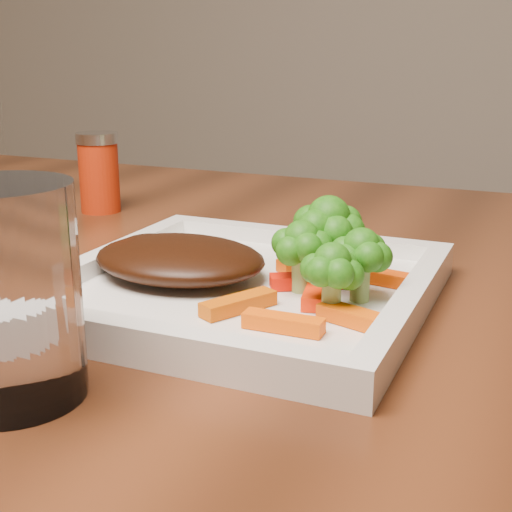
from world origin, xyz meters
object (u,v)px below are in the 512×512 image
at_px(spice_shaker, 99,173).
at_px(drinking_glass, 5,294).
at_px(steak, 180,259).
at_px(plate, 244,293).

height_order(spice_shaker, drinking_glass, drinking_glass).
xyz_separation_m(steak, spice_shaker, (-0.22, 0.21, 0.02)).
distance_m(steak, drinking_glass, 0.19).
bearing_deg(plate, steak, -179.96).
distance_m(plate, steak, 0.06).
relative_size(spice_shaker, drinking_glass, 0.77).
height_order(plate, drinking_glass, drinking_glass).
bearing_deg(plate, spice_shaker, 142.92).
height_order(steak, drinking_glass, drinking_glass).
height_order(plate, spice_shaker, spice_shaker).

